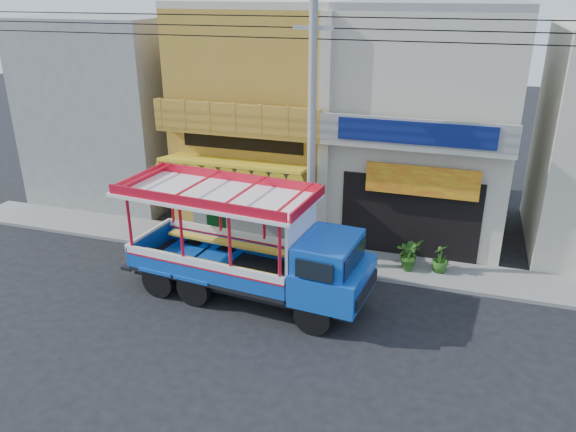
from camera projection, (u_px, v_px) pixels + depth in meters
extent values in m
plane|color=black|center=(312.00, 324.00, 15.59)|extent=(90.00, 90.00, 0.00)
cube|color=slate|center=(343.00, 260.00, 19.09)|extent=(30.00, 2.00, 0.12)
cube|color=#AD8426|center=(271.00, 114.00, 22.25)|extent=(6.00, 6.00, 8.00)
cube|color=#595B5E|center=(244.00, 201.00, 20.58)|extent=(4.20, 0.10, 2.60)
cube|color=yellow|center=(235.00, 163.00, 19.31)|extent=(5.20, 1.50, 0.31)
cube|color=#AD8426|center=(238.00, 132.00, 19.28)|extent=(6.00, 0.70, 0.18)
cube|color=#AD8426|center=(234.00, 118.00, 18.81)|extent=(6.00, 0.12, 0.95)
cube|color=black|center=(242.00, 144.00, 19.76)|extent=(4.50, 0.04, 0.45)
cube|color=beige|center=(269.00, 3.00, 20.69)|extent=(6.00, 6.00, 0.24)
cube|color=beige|center=(425.00, 124.00, 20.55)|extent=(6.00, 6.00, 8.00)
cube|color=black|center=(410.00, 217.00, 18.84)|extent=(4.60, 0.12, 2.80)
cube|color=yellow|center=(422.00, 181.00, 17.97)|extent=(3.60, 0.05, 1.00)
cube|color=beige|center=(415.00, 146.00, 17.58)|extent=(6.00, 0.70, 0.18)
cube|color=gray|center=(416.00, 133.00, 17.13)|extent=(6.00, 0.12, 0.85)
cube|color=navy|center=(415.00, 133.00, 17.06)|extent=(4.80, 0.06, 0.70)
cube|color=gray|center=(436.00, 5.00, 18.99)|extent=(6.00, 6.00, 0.24)
cube|color=beige|center=(324.00, 139.00, 18.63)|extent=(0.35, 0.30, 8.00)
cube|color=gray|center=(119.00, 108.00, 24.32)|extent=(6.00, 6.00, 7.60)
cylinder|color=gray|center=(312.00, 135.00, 17.07)|extent=(0.26, 0.26, 9.00)
cube|color=gray|center=(313.00, 28.00, 15.90)|extent=(1.20, 0.12, 0.12)
cylinder|color=black|center=(348.00, 40.00, 15.73)|extent=(28.00, 0.04, 0.04)
cylinder|color=black|center=(348.00, 29.00, 15.61)|extent=(28.00, 0.04, 0.04)
cylinder|color=black|center=(349.00, 17.00, 15.50)|extent=(28.00, 0.04, 0.04)
cylinder|color=black|center=(313.00, 316.00, 14.98)|extent=(1.06, 0.39, 1.03)
cylinder|color=black|center=(337.00, 283.00, 16.65)|extent=(1.06, 0.39, 1.03)
cylinder|color=black|center=(194.00, 289.00, 16.35)|extent=(1.06, 0.39, 1.03)
cylinder|color=black|center=(227.00, 261.00, 18.01)|extent=(1.06, 0.39, 1.03)
cylinder|color=black|center=(159.00, 281.00, 16.80)|extent=(1.06, 0.39, 1.03)
cylinder|color=black|center=(194.00, 254.00, 18.47)|extent=(1.06, 0.39, 1.03)
cube|color=black|center=(247.00, 279.00, 16.69)|extent=(7.07, 2.37, 0.29)
cube|color=blue|center=(333.00, 280.00, 15.48)|extent=(2.07, 2.44, 0.93)
cube|color=blue|center=(329.00, 252.00, 15.23)|extent=(1.64, 2.22, 0.77)
cube|color=black|center=(354.00, 258.00, 14.98)|extent=(0.24, 1.81, 0.57)
cube|color=black|center=(222.00, 268.00, 16.92)|extent=(5.31, 2.76, 0.12)
cube|color=blue|center=(202.00, 273.00, 15.85)|extent=(5.10, 0.58, 0.62)
cube|color=white|center=(202.00, 264.00, 15.75)|extent=(5.10, 0.59, 0.23)
cube|color=blue|center=(239.00, 243.00, 17.71)|extent=(5.10, 0.58, 0.62)
cube|color=white|center=(238.00, 235.00, 17.61)|extent=(5.10, 0.59, 0.23)
cylinder|color=red|center=(129.00, 222.00, 16.33)|extent=(0.10, 0.10, 1.65)
cylinder|color=red|center=(172.00, 199.00, 18.15)|extent=(0.10, 0.10, 1.65)
cube|color=white|center=(301.00, 247.00, 15.53)|extent=(0.28, 2.09, 2.32)
cube|color=white|center=(215.00, 195.00, 16.08)|extent=(5.95, 3.07, 0.10)
cube|color=red|center=(215.00, 189.00, 16.01)|extent=(5.73, 2.95, 0.27)
cube|color=black|center=(217.00, 240.00, 20.31)|extent=(0.64, 0.46, 0.11)
cube|color=#0C4416|center=(217.00, 227.00, 20.11)|extent=(0.68, 0.26, 0.95)
imported|color=#275518|center=(409.00, 253.00, 18.41)|extent=(1.06, 1.10, 0.94)
imported|color=#275518|center=(408.00, 256.00, 18.15)|extent=(0.56, 0.62, 0.95)
imported|color=#275518|center=(441.00, 258.00, 18.02)|extent=(0.71, 0.71, 0.95)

